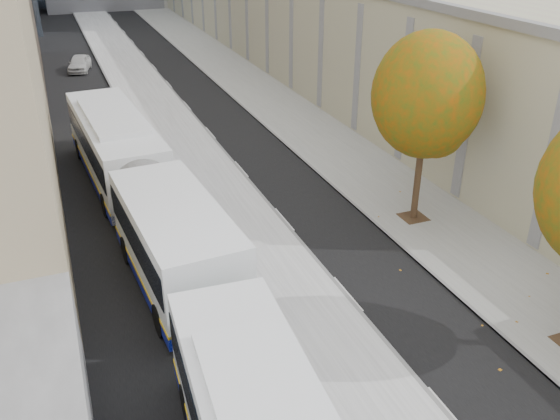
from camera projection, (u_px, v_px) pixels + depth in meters
name	position (u px, v px, depth m)	size (l,w,h in m)	color
bus_platform	(177.00, 142.00, 34.04)	(4.25, 150.00, 0.15)	#A1A1A1
sidewalk	(305.00, 126.00, 36.66)	(4.75, 150.00, 0.08)	gray
tree_d	(427.00, 96.00, 23.24)	(4.40, 4.40, 7.60)	#301C16
bus_far	(136.00, 180.00, 25.10)	(4.12, 19.53, 3.23)	silver
distant_car	(79.00, 63.00, 49.07)	(1.54, 3.83, 1.31)	silver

